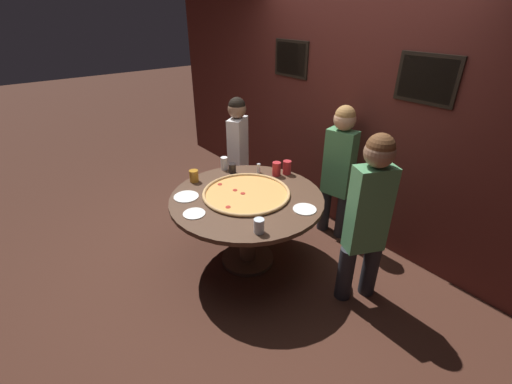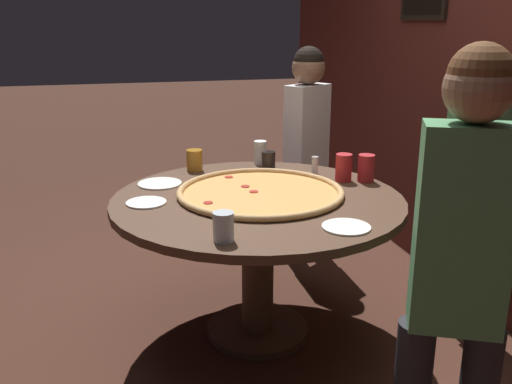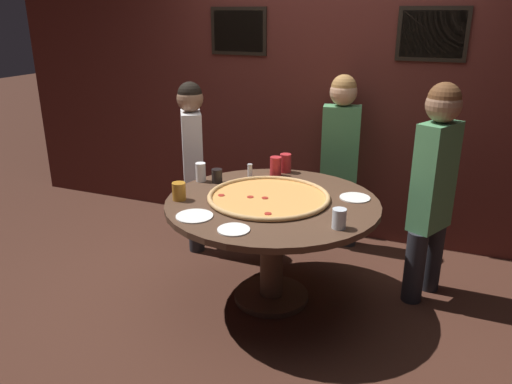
{
  "view_description": "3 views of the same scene",
  "coord_description": "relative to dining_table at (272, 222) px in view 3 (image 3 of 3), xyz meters",
  "views": [
    {
      "loc": [
        2.19,
        -1.65,
        2.27
      ],
      "look_at": [
        0.08,
        0.04,
        0.81
      ],
      "focal_mm": 24.0,
      "sensor_mm": 36.0,
      "label": 1
    },
    {
      "loc": [
        2.53,
        -0.66,
        1.57
      ],
      "look_at": [
        0.08,
        -0.03,
        0.79
      ],
      "focal_mm": 40.0,
      "sensor_mm": 36.0,
      "label": 2
    },
    {
      "loc": [
        1.07,
        -2.87,
        1.91
      ],
      "look_at": [
        -0.11,
        -0.01,
        0.79
      ],
      "focal_mm": 35.0,
      "sensor_mm": 36.0,
      "label": 3
    }
  ],
  "objects": [
    {
      "name": "giant_pizza",
      "position": [
        -0.03,
        0.02,
        0.16
      ],
      "size": [
        0.82,
        0.82,
        0.03
      ],
      "color": "#E0994C",
      "rests_on": "dining_table"
    },
    {
      "name": "drink_cup_centre_back",
      "position": [
        -0.13,
        0.62,
        0.22
      ],
      "size": [
        0.09,
        0.09,
        0.14
      ],
      "primitive_type": "cylinder",
      "color": "#B22328",
      "rests_on": "dining_table"
    },
    {
      "name": "back_wall",
      "position": [
        0.0,
        1.3,
        0.72
      ],
      "size": [
        6.4,
        0.08,
        2.6
      ],
      "color": "#4C1E19",
      "rests_on": "ground_plane"
    },
    {
      "name": "drink_cup_far_right",
      "position": [
        -0.57,
        -0.22,
        0.21
      ],
      "size": [
        0.09,
        0.09,
        0.12
      ],
      "primitive_type": "cylinder",
      "color": "#BC7A23",
      "rests_on": "dining_table"
    },
    {
      "name": "white_plate_right_side",
      "position": [
        -0.34,
        -0.44,
        0.16
      ],
      "size": [
        0.23,
        0.23,
        0.01
      ],
      "primitive_type": "cylinder",
      "color": "white",
      "rests_on": "dining_table"
    },
    {
      "name": "diner_side_right",
      "position": [
        0.97,
        0.46,
        0.26
      ],
      "size": [
        0.29,
        0.4,
        1.5
      ],
      "rotation": [
        0.0,
        0.0,
        -2.02
      ],
      "color": "#232328",
      "rests_on": "ground_plane"
    },
    {
      "name": "diner_far_right",
      "position": [
        0.2,
        1.05,
        0.23
      ],
      "size": [
        0.38,
        0.22,
        1.45
      ],
      "rotation": [
        0.0,
        0.0,
        -2.96
      ],
      "color": "#232328",
      "rests_on": "ground_plane"
    },
    {
      "name": "drink_cup_near_left",
      "position": [
        -0.17,
        0.51,
        0.22
      ],
      "size": [
        0.09,
        0.09,
        0.14
      ],
      "primitive_type": "cylinder",
      "color": "#B22328",
      "rests_on": "dining_table"
    },
    {
      "name": "dining_table",
      "position": [
        0.0,
        0.0,
        0.0
      ],
      "size": [
        1.41,
        1.41,
        0.74
      ],
      "color": "#4C3323",
      "rests_on": "ground_plane"
    },
    {
      "name": "white_plate_beside_cup",
      "position": [
        -0.04,
        -0.53,
        0.16
      ],
      "size": [
        0.19,
        0.19,
        0.01
      ],
      "primitive_type": "cylinder",
      "color": "white",
      "rests_on": "dining_table"
    },
    {
      "name": "drink_cup_by_shaker",
      "position": [
        -0.63,
        0.18,
        0.22
      ],
      "size": [
        0.07,
        0.07,
        0.14
      ],
      "primitive_type": "cylinder",
      "color": "white",
      "rests_on": "dining_table"
    },
    {
      "name": "diner_far_left",
      "position": [
        -0.91,
        0.57,
        0.2
      ],
      "size": [
        0.29,
        0.36,
        1.4
      ],
      "rotation": [
        0.0,
        0.0,
        2.13
      ],
      "color": "#232328",
      "rests_on": "ground_plane"
    },
    {
      "name": "white_plate_near_front",
      "position": [
        0.49,
        0.25,
        0.16
      ],
      "size": [
        0.2,
        0.2,
        0.01
      ],
      "primitive_type": "cylinder",
      "color": "white",
      "rests_on": "dining_table"
    },
    {
      "name": "ground_plane",
      "position": [
        0.0,
        0.0,
        -0.59
      ],
      "size": [
        24.0,
        24.0,
        0.0
      ],
      "primitive_type": "plane",
      "color": "#422319"
    },
    {
      "name": "drink_cup_front_edge",
      "position": [
        -0.5,
        0.19,
        0.2
      ],
      "size": [
        0.08,
        0.08,
        0.1
      ],
      "primitive_type": "cylinder",
      "color": "black",
      "rests_on": "dining_table"
    },
    {
      "name": "drink_cup_beside_pizza",
      "position": [
        0.51,
        -0.27,
        0.21
      ],
      "size": [
        0.08,
        0.08,
        0.12
      ],
      "primitive_type": "cylinder",
      "color": "silver",
      "rests_on": "dining_table"
    },
    {
      "name": "condiment_shaker",
      "position": [
        -0.34,
        0.41,
        0.2
      ],
      "size": [
        0.04,
        0.04,
        0.1
      ],
      "color": "silver",
      "rests_on": "dining_table"
    }
  ]
}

